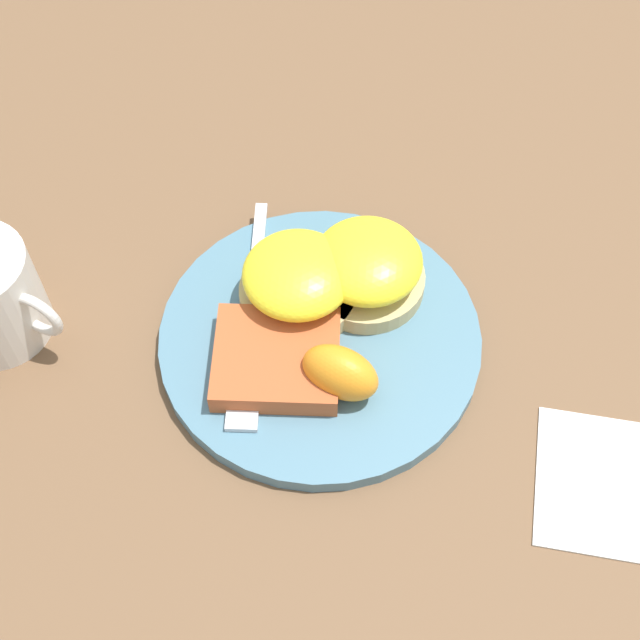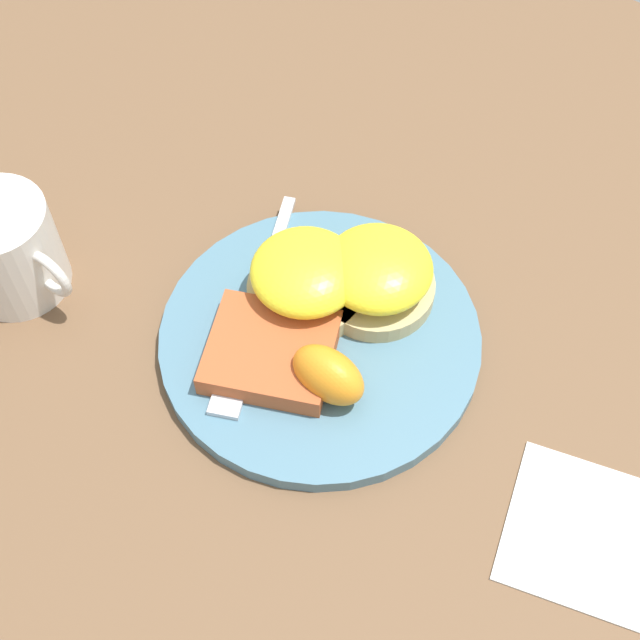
{
  "view_description": "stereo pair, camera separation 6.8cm",
  "coord_description": "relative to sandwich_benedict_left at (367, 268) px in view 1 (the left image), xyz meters",
  "views": [
    {
      "loc": [
        0.16,
        -0.34,
        0.6
      ],
      "look_at": [
        0.0,
        0.0,
        0.03
      ],
      "focal_mm": 50.0,
      "sensor_mm": 36.0,
      "label": 1
    },
    {
      "loc": [
        0.22,
        -0.31,
        0.6
      ],
      "look_at": [
        0.0,
        0.0,
        0.03
      ],
      "focal_mm": 50.0,
      "sensor_mm": 36.0,
      "label": 2
    }
  ],
  "objects": [
    {
      "name": "sandwich_benedict_right",
      "position": [
        -0.04,
        -0.04,
        0.0
      ],
      "size": [
        0.09,
        0.09,
        0.05
      ],
      "color": "tan",
      "rests_on": "plate"
    },
    {
      "name": "ground_plane",
      "position": [
        -0.01,
        -0.06,
        -0.04
      ],
      "size": [
        1.1,
        1.1,
        0.0
      ],
      "primitive_type": "plane",
      "color": "brown"
    },
    {
      "name": "orange_wedge",
      "position": [
        0.02,
        -0.09,
        -0.0
      ],
      "size": [
        0.06,
        0.04,
        0.04
      ],
      "primitive_type": "ellipsoid",
      "rotation": [
        0.0,
        0.0,
        6.26
      ],
      "color": "orange",
      "rests_on": "plate"
    },
    {
      "name": "plate",
      "position": [
        -0.01,
        -0.06,
        -0.03
      ],
      "size": [
        0.25,
        0.25,
        0.01
      ],
      "primitive_type": "cylinder",
      "color": "slate",
      "rests_on": "ground_plane"
    },
    {
      "name": "napkin",
      "position": [
        0.23,
        -0.08,
        -0.04
      ],
      "size": [
        0.13,
        0.13,
        0.0
      ],
      "primitive_type": "cube",
      "rotation": [
        0.0,
        0.0,
        0.25
      ],
      "color": "white",
      "rests_on": "ground_plane"
    },
    {
      "name": "hashbrown_patty",
      "position": [
        -0.03,
        -0.1,
        -0.02
      ],
      "size": [
        0.12,
        0.12,
        0.02
      ],
      "primitive_type": "cube",
      "rotation": [
        0.0,
        0.0,
        0.4
      ],
      "color": "#B0522B",
      "rests_on": "plate"
    },
    {
      "name": "sandwich_benedict_left",
      "position": [
        0.0,
        0.0,
        0.0
      ],
      "size": [
        0.09,
        0.09,
        0.05
      ],
      "color": "tan",
      "rests_on": "plate"
    },
    {
      "name": "fork",
      "position": [
        -0.07,
        -0.07,
        -0.02
      ],
      "size": [
        0.1,
        0.21,
        0.0
      ],
      "color": "silver",
      "rests_on": "plate"
    }
  ]
}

